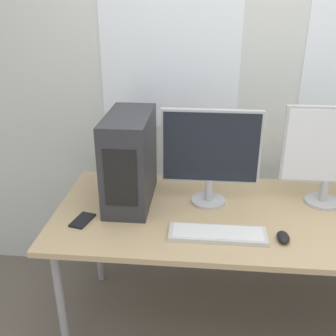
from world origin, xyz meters
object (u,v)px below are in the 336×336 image
Objects in this scene: keyboard at (218,234)px; pc_tower at (130,159)px; mouse at (283,237)px; cell_phone at (82,220)px; monitor_main at (211,152)px; monitor_right_near at (331,152)px.

pc_tower is at bearing 146.02° from keyboard.
pc_tower is at bearing 157.21° from mouse.
cell_phone is (-0.91, 0.07, -0.01)m from mouse.
monitor_right_near is (0.58, 0.05, 0.01)m from monitor_main.
monitor_right_near is 0.52m from mouse.
mouse is at bearing 8.86° from cell_phone.
pc_tower is at bearing 63.51° from cell_phone.
monitor_main is 5.36× the size of mouse.
pc_tower reaches higher than mouse.
monitor_right_near is at bearing 54.52° from mouse.
keyboard is at bearing -146.73° from monitor_right_near.
keyboard reaches higher than cell_phone.
mouse is at bearing -22.79° from pc_tower.
monitor_main is 1.14× the size of keyboard.
monitor_main reaches higher than keyboard.
cell_phone is (-1.17, -0.29, -0.28)m from monitor_right_near.
keyboard is 0.28m from mouse.
monitor_main reaches higher than cell_phone.
mouse is 0.62× the size of cell_phone.
cell_phone is (-0.19, -0.23, -0.22)m from pc_tower.
monitor_main reaches higher than pc_tower.
monitor_main is (0.40, 0.01, 0.05)m from pc_tower.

